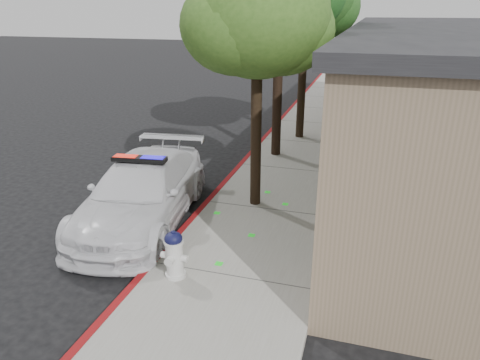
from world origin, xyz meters
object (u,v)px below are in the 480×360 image
(clapboard_building, at_px, (467,95))
(fire_hydrant, at_px, (174,254))
(street_tree_near, at_px, (258,22))
(street_tree_far, at_px, (307,1))
(police_car, at_px, (142,192))

(clapboard_building, bearing_deg, fire_hydrant, -122.89)
(street_tree_near, bearing_deg, street_tree_far, 89.21)
(clapboard_building, bearing_deg, police_car, -137.26)
(street_tree_far, bearing_deg, police_car, -107.30)
(police_car, bearing_deg, clapboard_building, 35.31)
(police_car, distance_m, street_tree_far, 9.19)
(clapboard_building, xyz_separation_m, police_car, (-7.78, -7.19, -1.38))
(clapboard_building, distance_m, street_tree_near, 8.25)
(clapboard_building, relative_size, street_tree_far, 3.27)
(police_car, height_order, fire_hydrant, police_car)
(police_car, bearing_deg, street_tree_far, 65.27)
(clapboard_building, height_order, street_tree_near, street_tree_near)
(street_tree_near, xyz_separation_m, street_tree_far, (0.09, 6.38, 0.51))
(police_car, relative_size, street_tree_near, 0.94)
(street_tree_near, bearing_deg, clapboard_building, 46.68)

